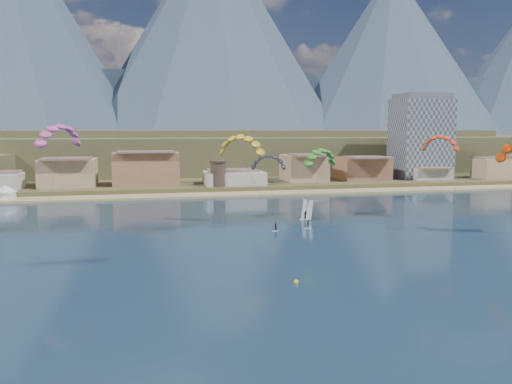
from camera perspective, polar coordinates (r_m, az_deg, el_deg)
ground at (r=63.54m, az=6.21°, el=-12.44°), size 2400.00×2400.00×0.00m
beach at (r=165.28m, az=-5.39°, el=-0.34°), size 2200.00×12.00×0.90m
land at (r=617.52m, az=-10.37°, el=4.84°), size 2200.00×900.00×4.00m
foothills at (r=292.53m, az=-3.96°, el=4.54°), size 940.00×210.00×18.00m
mountain_ridge at (r=889.97m, az=-12.12°, el=15.10°), size 2060.00×480.00×400.00m
town at (r=180.55m, az=-18.75°, el=2.40°), size 400.00×24.00×12.00m
apartment_tower at (r=212.17m, az=17.35°, el=5.73°), size 20.00×16.00×32.00m
watchtower at (r=173.17m, az=-4.08°, el=2.03°), size 5.82×5.82×8.60m
kitesurfer_yellow at (r=115.57m, az=-1.59°, el=5.41°), size 11.61×15.17×21.71m
kitesurfer_green at (r=122.89m, az=6.93°, el=3.99°), size 12.20×15.53×19.23m
distant_kite_pink at (r=106.09m, az=-20.55°, el=6.10°), size 9.49×9.70×23.25m
distant_kite_dark at (r=138.87m, az=1.37°, el=3.57°), size 10.20×6.88×16.32m
distant_kite_orange at (r=129.71m, az=19.29°, el=5.29°), size 8.84×8.03×20.97m
windsurfer at (r=122.58m, az=5.43°, el=-2.30°), size 2.60×2.82×4.63m
buoy at (r=73.30m, az=4.35°, el=-9.67°), size 0.70×0.70×0.70m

